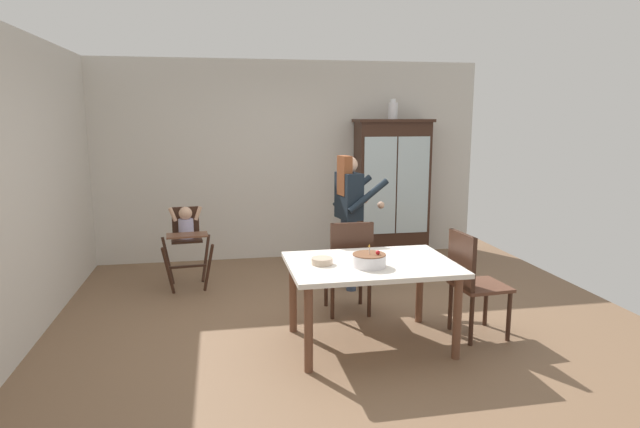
{
  "coord_description": "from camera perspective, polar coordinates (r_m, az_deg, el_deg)",
  "views": [
    {
      "loc": [
        -0.97,
        -4.8,
        1.98
      ],
      "look_at": [
        0.06,
        0.7,
        0.95
      ],
      "focal_mm": 30.44,
      "sensor_mm": 36.0,
      "label": 1
    }
  ],
  "objects": [
    {
      "name": "dining_table",
      "position": [
        4.68,
        5.36,
        -6.15
      ],
      "size": [
        1.42,
        1.02,
        0.74
      ],
      "color": "silver",
      "rests_on": "ground_plane"
    },
    {
      "name": "serving_bowl",
      "position": [
        4.56,
        0.21,
        -4.97
      ],
      "size": [
        0.18,
        0.18,
        0.05
      ],
      "primitive_type": "cylinder",
      "color": "#C6AD93",
      "rests_on": "dining_table"
    },
    {
      "name": "high_chair_with_toddler",
      "position": [
        6.38,
        -13.87,
        -1.88
      ],
      "size": [
        0.62,
        0.72,
        0.95
      ],
      "rotation": [
        0.0,
        0.0,
        0.09
      ],
      "color": "#382116",
      "rests_on": "ground_plane"
    },
    {
      "name": "wall_left",
      "position": [
        5.12,
        -29.51,
        2.01
      ],
      "size": [
        0.06,
        5.32,
        2.7
      ],
      "primitive_type": "cube",
      "color": "beige",
      "rests_on": "ground_plane"
    },
    {
      "name": "ceramic_vase",
      "position": [
        7.54,
        7.67,
        10.76
      ],
      "size": [
        0.13,
        0.13,
        0.27
      ],
      "color": "white",
      "rests_on": "china_cabinet"
    },
    {
      "name": "wall_back",
      "position": [
        7.52,
        -3.21,
        5.6
      ],
      "size": [
        5.32,
        0.06,
        2.7
      ],
      "primitive_type": "cube",
      "color": "beige",
      "rests_on": "ground_plane"
    },
    {
      "name": "dining_chair_far_side",
      "position": [
        5.37,
        3.12,
        -4.96
      ],
      "size": [
        0.45,
        0.45,
        0.96
      ],
      "rotation": [
        0.0,
        0.0,
        3.12
      ],
      "color": "#382116",
      "rests_on": "ground_plane"
    },
    {
      "name": "ground_plane",
      "position": [
        5.28,
        0.74,
        -11.59
      ],
      "size": [
        6.24,
        6.24,
        0.0
      ],
      "primitive_type": "plane",
      "color": "brown"
    },
    {
      "name": "adult_person",
      "position": [
        6.11,
        3.11,
        0.89
      ],
      "size": [
        0.57,
        0.56,
        1.53
      ],
      "rotation": [
        0.0,
        0.0,
        1.77
      ],
      "color": "#33425B",
      "rests_on": "ground_plane"
    },
    {
      "name": "china_cabinet",
      "position": [
        7.61,
        7.53,
        2.67
      ],
      "size": [
        1.05,
        0.48,
        1.92
      ],
      "color": "#382116",
      "rests_on": "ground_plane"
    },
    {
      "name": "dining_chair_right_end",
      "position": [
        5.03,
        15.56,
        -6.39
      ],
      "size": [
        0.47,
        0.47,
        0.96
      ],
      "rotation": [
        0.0,
        0.0,
        1.65
      ],
      "color": "#382116",
      "rests_on": "ground_plane"
    },
    {
      "name": "birthday_cake",
      "position": [
        4.5,
        5.19,
        -4.86
      ],
      "size": [
        0.28,
        0.28,
        0.19
      ],
      "color": "white",
      "rests_on": "dining_table"
    }
  ]
}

